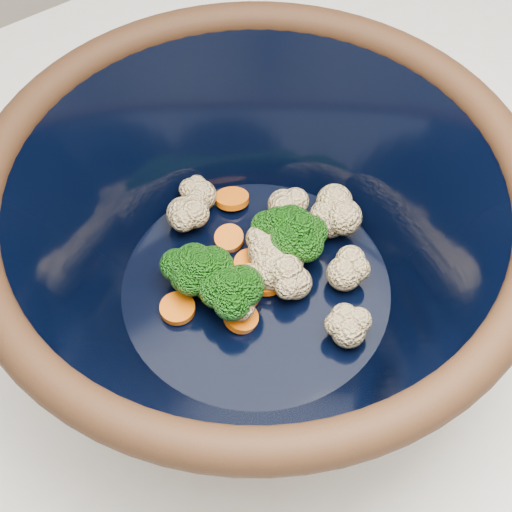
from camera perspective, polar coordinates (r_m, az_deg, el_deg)
The scene contains 2 objects.
mixing_bowl at distance 0.53m, azimuth 0.00°, elevation 1.05°, with size 0.46×0.46×0.17m.
vegetable_pile at distance 0.57m, azimuth 0.26°, elevation 0.08°, with size 0.18×0.21×0.05m.
Camera 1 is at (-0.19, -0.14, 1.42)m, focal length 50.00 mm.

